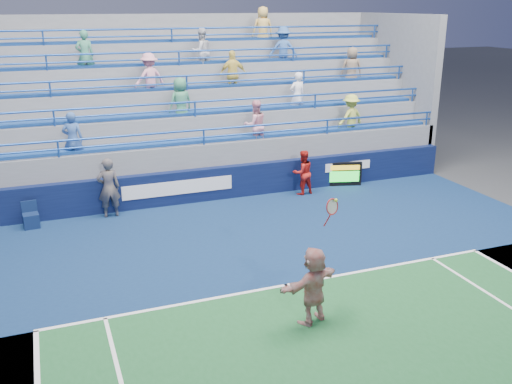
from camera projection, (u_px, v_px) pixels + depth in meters
name	position (u px, v px, depth m)	size (l,w,h in m)	color
ground	(286.00, 286.00, 13.22)	(120.00, 120.00, 0.00)	#333538
sponsor_wall	(207.00, 184.00, 18.81)	(18.00, 0.32, 1.10)	#091033
bleacher_stand	(179.00, 132.00, 21.84)	(18.00, 5.60, 6.13)	slate
serve_speed_board	(344.00, 174.00, 20.34)	(1.25, 0.46, 0.87)	black
judge_chair	(31.00, 220.00, 16.59)	(0.47, 0.47, 0.77)	#0D1D42
tennis_player	(313.00, 285.00, 11.49)	(1.60, 0.99, 2.65)	silver
line_judge	(109.00, 188.00, 17.23)	(0.68, 0.44, 1.86)	#131936
ball_girl	(303.00, 173.00, 19.35)	(0.75, 0.58, 1.54)	#B41914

